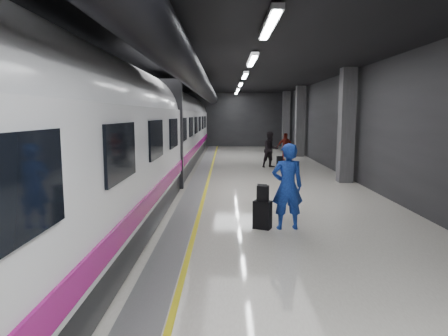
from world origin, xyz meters
TOP-DOWN VIEW (x-y plane):
  - ground at (0.00, 0.00)m, footprint 40.00×40.00m
  - platform_hall at (-0.29, 0.96)m, footprint 10.02×40.02m
  - train at (-3.25, -0.00)m, footprint 3.05×38.00m
  - traveler_main at (1.22, -4.65)m, footprint 0.79×0.56m
  - suitcase_main at (0.64, -4.64)m, footprint 0.48×0.41m
  - shoulder_bag at (0.65, -4.65)m, footprint 0.31×0.22m
  - traveler_far_a at (2.06, 6.36)m, footprint 1.10×0.99m
  - traveler_far_b at (3.25, 9.47)m, footprint 0.99×0.50m
  - suitcase_far at (2.69, 7.59)m, footprint 0.32×0.22m

SIDE VIEW (x-z plane):
  - ground at x=0.00m, z-range 0.00..0.00m
  - suitcase_far at x=2.69m, z-range 0.00..0.46m
  - suitcase_main at x=0.64m, z-range 0.00..0.67m
  - traveler_far_b at x=3.25m, z-range 0.00..1.61m
  - shoulder_bag at x=0.65m, z-range 0.67..1.04m
  - traveler_far_a at x=2.06m, z-range 0.00..1.84m
  - traveler_main at x=1.22m, z-range 0.00..2.04m
  - train at x=-3.25m, z-range 0.04..4.09m
  - platform_hall at x=-0.29m, z-range 1.28..5.79m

